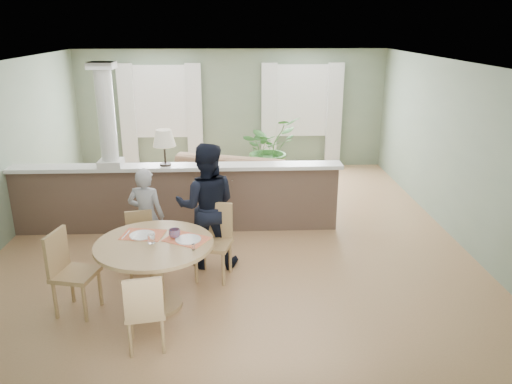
{
  "coord_description": "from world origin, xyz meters",
  "views": [
    {
      "loc": [
        0.03,
        -7.45,
        3.25
      ],
      "look_at": [
        0.33,
        -1.0,
        1.05
      ],
      "focal_mm": 35.0,
      "sensor_mm": 36.0,
      "label": 1
    }
  ],
  "objects_px": {
    "dining_table": "(156,256)",
    "child_person": "(146,217)",
    "chair_near": "(145,309)",
    "chair_side": "(69,268)",
    "sofa": "(223,183)",
    "houseplant": "(269,148)",
    "man_person": "(207,206)",
    "chair_far_man": "(215,237)",
    "chair_far_boy": "(140,239)"
  },
  "relations": [
    {
      "from": "dining_table",
      "to": "child_person",
      "type": "relative_size",
      "value": 0.99
    },
    {
      "from": "chair_near",
      "to": "chair_side",
      "type": "height_order",
      "value": "chair_side"
    },
    {
      "from": "sofa",
      "to": "chair_side",
      "type": "height_order",
      "value": "chair_side"
    },
    {
      "from": "houseplant",
      "to": "child_person",
      "type": "height_order",
      "value": "child_person"
    },
    {
      "from": "houseplant",
      "to": "man_person",
      "type": "relative_size",
      "value": 0.77
    },
    {
      "from": "dining_table",
      "to": "chair_far_man",
      "type": "relative_size",
      "value": 1.38
    },
    {
      "from": "dining_table",
      "to": "sofa",
      "type": "bearing_deg",
      "value": 78.67
    },
    {
      "from": "chair_near",
      "to": "sofa",
      "type": "bearing_deg",
      "value": -108.54
    },
    {
      "from": "chair_far_man",
      "to": "chair_near",
      "type": "relative_size",
      "value": 1.12
    },
    {
      "from": "dining_table",
      "to": "chair_far_boy",
      "type": "xyz_separation_m",
      "value": [
        -0.35,
        0.93,
        -0.2
      ]
    },
    {
      "from": "houseplant",
      "to": "dining_table",
      "type": "xyz_separation_m",
      "value": [
        -1.68,
        -5.13,
        -0.01
      ]
    },
    {
      "from": "houseplant",
      "to": "chair_near",
      "type": "xyz_separation_m",
      "value": [
        -1.68,
        -6.0,
        -0.18
      ]
    },
    {
      "from": "man_person",
      "to": "chair_near",
      "type": "bearing_deg",
      "value": 75.63
    },
    {
      "from": "dining_table",
      "to": "chair_far_boy",
      "type": "relative_size",
      "value": 1.64
    },
    {
      "from": "chair_far_boy",
      "to": "man_person",
      "type": "bearing_deg",
      "value": -2.2
    },
    {
      "from": "chair_far_man",
      "to": "man_person",
      "type": "distance_m",
      "value": 0.47
    },
    {
      "from": "chair_far_man",
      "to": "chair_near",
      "type": "xyz_separation_m",
      "value": [
        -0.66,
        -1.62,
        -0.06
      ]
    },
    {
      "from": "sofa",
      "to": "child_person",
      "type": "xyz_separation_m",
      "value": [
        -1.01,
        -2.39,
        0.29
      ]
    },
    {
      "from": "chair_near",
      "to": "man_person",
      "type": "bearing_deg",
      "value": -115.11
    },
    {
      "from": "sofa",
      "to": "chair_far_boy",
      "type": "bearing_deg",
      "value": -93.59
    },
    {
      "from": "man_person",
      "to": "child_person",
      "type": "bearing_deg",
      "value": -4.91
    },
    {
      "from": "dining_table",
      "to": "chair_near",
      "type": "xyz_separation_m",
      "value": [
        0.0,
        -0.87,
        -0.17
      ]
    },
    {
      "from": "dining_table",
      "to": "chair_side",
      "type": "bearing_deg",
      "value": -176.12
    },
    {
      "from": "sofa",
      "to": "man_person",
      "type": "relative_size",
      "value": 1.6
    },
    {
      "from": "chair_far_man",
      "to": "dining_table",
      "type": "bearing_deg",
      "value": -117.45
    },
    {
      "from": "dining_table",
      "to": "man_person",
      "type": "distance_m",
      "value": 1.23
    },
    {
      "from": "child_person",
      "to": "chair_side",
      "type": "bearing_deg",
      "value": 70.58
    },
    {
      "from": "sofa",
      "to": "chair_far_boy",
      "type": "height_order",
      "value": "chair_far_boy"
    },
    {
      "from": "chair_far_boy",
      "to": "child_person",
      "type": "xyz_separation_m",
      "value": [
        0.06,
        0.24,
        0.24
      ]
    },
    {
      "from": "sofa",
      "to": "child_person",
      "type": "height_order",
      "value": "child_person"
    },
    {
      "from": "child_person",
      "to": "man_person",
      "type": "xyz_separation_m",
      "value": [
        0.84,
        -0.09,
        0.18
      ]
    },
    {
      "from": "chair_side",
      "to": "dining_table",
      "type": "bearing_deg",
      "value": -73.07
    },
    {
      "from": "dining_table",
      "to": "chair_near",
      "type": "height_order",
      "value": "dining_table"
    },
    {
      "from": "man_person",
      "to": "sofa",
      "type": "bearing_deg",
      "value": -92.47
    },
    {
      "from": "chair_near",
      "to": "child_person",
      "type": "bearing_deg",
      "value": -91.19
    },
    {
      "from": "sofa",
      "to": "man_person",
      "type": "distance_m",
      "value": 2.53
    },
    {
      "from": "chair_side",
      "to": "man_person",
      "type": "bearing_deg",
      "value": -40.49
    },
    {
      "from": "sofa",
      "to": "dining_table",
      "type": "distance_m",
      "value": 3.64
    },
    {
      "from": "houseplant",
      "to": "chair_side",
      "type": "height_order",
      "value": "houseplant"
    },
    {
      "from": "chair_far_boy",
      "to": "chair_far_man",
      "type": "height_order",
      "value": "chair_far_man"
    },
    {
      "from": "chair_far_man",
      "to": "chair_near",
      "type": "distance_m",
      "value": 1.75
    },
    {
      "from": "chair_side",
      "to": "sofa",
      "type": "bearing_deg",
      "value": -12.22
    },
    {
      "from": "chair_near",
      "to": "child_person",
      "type": "distance_m",
      "value": 2.07
    },
    {
      "from": "chair_side",
      "to": "chair_far_man",
      "type": "bearing_deg",
      "value": -50.69
    },
    {
      "from": "sofa",
      "to": "man_person",
      "type": "bearing_deg",
      "value": -75.29
    },
    {
      "from": "chair_side",
      "to": "child_person",
      "type": "relative_size",
      "value": 0.72
    },
    {
      "from": "houseplant",
      "to": "man_person",
      "type": "height_order",
      "value": "man_person"
    },
    {
      "from": "child_person",
      "to": "man_person",
      "type": "height_order",
      "value": "man_person"
    },
    {
      "from": "houseplant",
      "to": "chair_side",
      "type": "distance_m",
      "value": 5.85
    },
    {
      "from": "sofa",
      "to": "man_person",
      "type": "xyz_separation_m",
      "value": [
        -0.16,
        -2.48,
        0.47
      ]
    }
  ]
}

